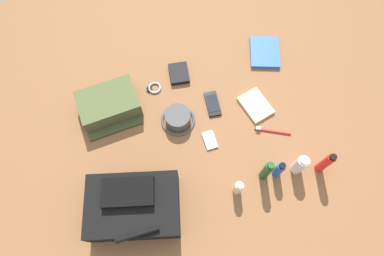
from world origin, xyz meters
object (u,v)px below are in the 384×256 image
(toiletry_pouch, at_px, (109,105))
(shampoo_bottle, at_px, (267,171))
(deodorant_spray, at_px, (279,170))
(paperback_novel, at_px, (265,52))
(toothpaste_tube, at_px, (300,165))
(sunscreen_spray, at_px, (325,163))
(cell_phone, at_px, (213,104))
(media_player, at_px, (210,140))
(backpack, at_px, (134,206))
(toothbrush, at_px, (271,131))
(wallet, at_px, (179,73))
(bucket_hat, at_px, (178,118))
(wristwatch, at_px, (154,88))
(notepad, at_px, (256,105))
(lotion_bottle, at_px, (238,188))

(toiletry_pouch, distance_m, shampoo_bottle, 0.75)
(deodorant_spray, relative_size, paperback_novel, 0.57)
(toothpaste_tube, relative_size, paperback_novel, 0.64)
(sunscreen_spray, height_order, paperback_novel, sunscreen_spray)
(cell_phone, height_order, media_player, cell_phone)
(backpack, height_order, toothpaste_tube, backpack)
(media_player, height_order, toothbrush, toothbrush)
(deodorant_spray, xyz_separation_m, paperback_novel, (-0.17, -0.59, -0.05))
(toiletry_pouch, height_order, wallet, toiletry_pouch)
(backpack, bearing_deg, shampoo_bottle, 178.26)
(bucket_hat, bearing_deg, wallet, -106.59)
(sunscreen_spray, height_order, cell_phone, sunscreen_spray)
(wristwatch, bearing_deg, bucket_hat, 108.72)
(media_player, relative_size, wallet, 0.77)
(sunscreen_spray, xyz_separation_m, toothbrush, (0.14, -0.22, -0.08))
(backpack, height_order, bucket_hat, backpack)
(sunscreen_spray, bearing_deg, shampoo_bottle, -8.94)
(wristwatch, xyz_separation_m, notepad, (-0.43, 0.22, 0.00))
(lotion_bottle, height_order, paperback_novel, lotion_bottle)
(toiletry_pouch, height_order, toothbrush, toiletry_pouch)
(toothpaste_tube, height_order, deodorant_spray, toothpaste_tube)
(bucket_hat, xyz_separation_m, lotion_bottle, (-0.15, 0.38, 0.02))
(lotion_bottle, bearing_deg, wallet, -82.43)
(toothpaste_tube, distance_m, toothbrush, 0.21)
(toothpaste_tube, bearing_deg, toothbrush, -78.31)
(wristwatch, height_order, notepad, notepad)
(bucket_hat, relative_size, notepad, 1.03)
(toiletry_pouch, relative_size, cell_phone, 2.12)
(backpack, bearing_deg, bucket_hat, -129.19)
(backpack, relative_size, toiletry_pouch, 1.48)
(deodorant_spray, xyz_separation_m, media_player, (0.23, -0.22, -0.05))
(deodorant_spray, bearing_deg, sunscreen_spray, 169.98)
(media_player, distance_m, wallet, 0.37)
(bucket_hat, relative_size, wristwatch, 2.19)
(wristwatch, bearing_deg, toiletry_pouch, 12.94)
(backpack, bearing_deg, toothbrush, -165.95)
(toiletry_pouch, bearing_deg, notepad, 164.97)
(bucket_hat, distance_m, deodorant_spray, 0.49)
(shampoo_bottle, bearing_deg, backpack, -1.74)
(sunscreen_spray, height_order, lotion_bottle, sunscreen_spray)
(toiletry_pouch, distance_m, bucket_hat, 0.32)
(backpack, xyz_separation_m, toothbrush, (-0.66, -0.16, -0.06))
(bucket_hat, bearing_deg, deodorant_spray, 133.54)
(toiletry_pouch, distance_m, wristwatch, 0.22)
(toiletry_pouch, relative_size, lotion_bottle, 2.48)
(shampoo_bottle, bearing_deg, wallet, -70.11)
(bucket_hat, relative_size, paperback_novel, 0.73)
(notepad, bearing_deg, media_player, 6.96)
(toiletry_pouch, bearing_deg, wallet, -165.66)
(shampoo_bottle, height_order, toothbrush, shampoo_bottle)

